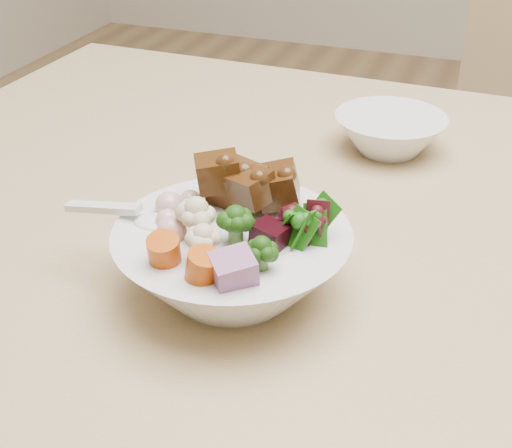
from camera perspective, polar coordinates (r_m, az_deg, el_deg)
name	(u,v)px	position (r m, az deg, el deg)	size (l,w,h in m)	color
food_bowl	(235,256)	(0.64, -1.71, -2.59)	(0.21, 0.21, 0.12)	silver
soup_spoon	(140,219)	(0.65, -9.23, 0.36)	(0.11, 0.03, 0.02)	silver
side_bowl	(390,133)	(0.93, 10.63, 7.13)	(0.14, 0.14, 0.05)	silver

